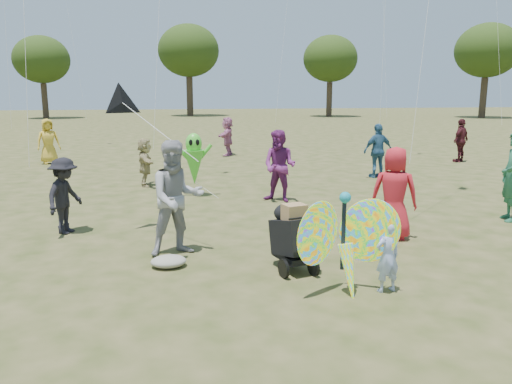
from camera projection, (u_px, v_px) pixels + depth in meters
ground at (288, 282)px, 7.56m from camera, size 160.00×160.00×0.00m
child_girl at (388, 257)px, 7.09m from camera, size 0.41×0.30×1.04m
adult_man at (177, 198)px, 8.67m from camera, size 1.13×0.96×2.02m
grey_bag at (169, 261)px, 8.19m from camera, size 0.59×0.48×0.19m
crowd_a at (394, 193)px, 9.63m from camera, size 1.04×0.90×1.81m
crowd_b at (65, 196)px, 10.03m from camera, size 0.93×1.15×1.55m
crowd_c at (378, 151)px, 16.63m from camera, size 1.11×0.58×1.81m
crowd_d at (145, 162)px, 15.14m from camera, size 0.52×1.38×1.46m
crowd_e at (280, 166)px, 12.94m from camera, size 1.16×1.12×1.88m
crowd_g at (48, 141)px, 19.88m from camera, size 1.03×0.85×1.80m
crowd_h at (461, 140)px, 20.41m from camera, size 1.11×0.90×1.77m
crowd_j at (228, 136)px, 22.50m from camera, size 1.06×1.68×1.73m
jogging_stroller at (292, 232)px, 8.02m from camera, size 0.66×1.11×1.09m
butterfly_kite at (346, 244)px, 6.98m from camera, size 1.74×0.75×1.67m
delta_kite_rig at (123, 103)px, 9.84m from camera, size 1.80×1.96×1.41m
alien_kite at (194, 161)px, 13.62m from camera, size 1.12×0.69×1.74m
tree_line at (211, 51)px, 50.20m from camera, size 91.78×33.60×10.79m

